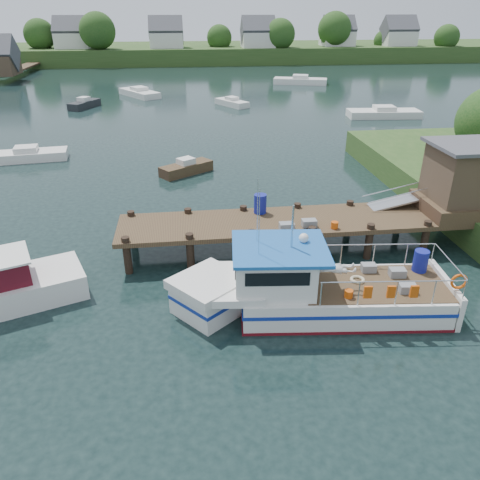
{
  "coord_description": "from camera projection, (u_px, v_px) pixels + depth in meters",
  "views": [
    {
      "loc": [
        -3.06,
        -18.08,
        9.62
      ],
      "look_at": [
        -1.0,
        -1.5,
        1.3
      ],
      "focal_mm": 35.0,
      "sensor_mm": 36.0,
      "label": 1
    }
  ],
  "objects": [
    {
      "name": "moored_e",
      "position": [
        84.0,
        104.0,
        49.85
      ],
      "size": [
        3.02,
        4.29,
        1.13
      ],
      "rotation": [
        0.0,
        0.0,
        -0.27
      ],
      "color": "black",
      "rests_on": "ground"
    },
    {
      "name": "moored_d",
      "position": [
        139.0,
        93.0,
        56.37
      ],
      "size": [
        5.36,
        6.69,
        1.11
      ],
      "rotation": [
        0.0,
        0.0,
        0.04
      ],
      "color": "silver",
      "rests_on": "ground"
    },
    {
      "name": "far_shore",
      "position": [
        193.0,
        50.0,
        92.93
      ],
      "size": [
        140.0,
        42.55,
        9.22
      ],
      "color": "#314C1F",
      "rests_on": "ground"
    },
    {
      "name": "ground_plane",
      "position": [
        258.0,
        250.0,
        20.69
      ],
      "size": [
        160.0,
        160.0,
        0.0
      ],
      "primitive_type": "plane",
      "color": "black"
    },
    {
      "name": "moored_far",
      "position": [
        300.0,
        81.0,
        65.35
      ],
      "size": [
        7.71,
        4.61,
        1.24
      ],
      "rotation": [
        0.0,
        0.0,
        -0.05
      ],
      "color": "silver",
      "rests_on": "ground"
    },
    {
      "name": "moored_c",
      "position": [
        384.0,
        113.0,
        45.54
      ],
      "size": [
        7.08,
        2.91,
        1.09
      ],
      "rotation": [
        0.0,
        0.0,
        -0.26
      ],
      "color": "silver",
      "rests_on": "ground"
    },
    {
      "name": "moored_b",
      "position": [
        232.0,
        102.0,
        50.9
      ],
      "size": [
        3.57,
        4.53,
        0.97
      ],
      "rotation": [
        0.0,
        0.0,
        -0.41
      ],
      "color": "silver",
      "rests_on": "ground"
    },
    {
      "name": "moored_rowboat",
      "position": [
        186.0,
        168.0,
        30.07
      ],
      "size": [
        3.56,
        2.98,
        1.02
      ],
      "rotation": [
        0.0,
        0.0,
        0.08
      ],
      "color": "#463421",
      "rests_on": "ground"
    },
    {
      "name": "dock",
      "position": [
        406.0,
        196.0,
        20.42
      ],
      "size": [
        16.6,
        3.0,
        4.78
      ],
      "color": "#463421",
      "rests_on": "ground"
    },
    {
      "name": "lobster_boat",
      "position": [
        308.0,
        290.0,
        16.18
      ],
      "size": [
        9.95,
        3.7,
        4.78
      ],
      "rotation": [
        0.0,
        0.0,
        -0.1
      ],
      "color": "silver",
      "rests_on": "ground"
    },
    {
      "name": "moored_a",
      "position": [
        27.0,
        155.0,
        32.72
      ],
      "size": [
        5.53,
        2.49,
        0.98
      ],
      "rotation": [
        0.0,
        0.0,
        -0.22
      ],
      "color": "silver",
      "rests_on": "ground"
    }
  ]
}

